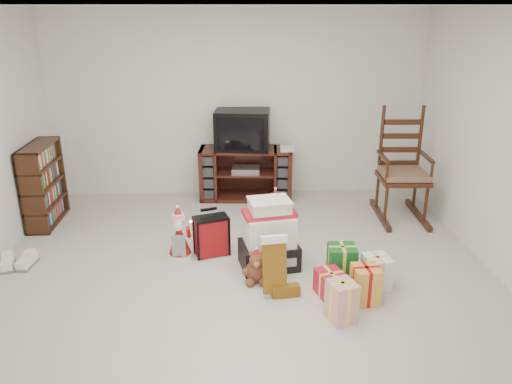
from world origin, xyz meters
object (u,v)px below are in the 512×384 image
(teddy_bear, at_px, (256,269))
(gift_cluster, at_px, (349,282))
(mrs_claus_figurine, at_px, (179,237))
(gift_pile, at_px, (269,238))
(rocking_chair, at_px, (401,179))
(santa_figurine, at_px, (275,215))
(crt_television, at_px, (242,129))
(bookshelf, at_px, (44,186))
(red_suitcase, at_px, (211,236))
(tv_stand, at_px, (246,174))
(sneaker_pair, at_px, (17,263))

(teddy_bear, height_order, gift_cluster, teddy_bear)
(mrs_claus_figurine, height_order, gift_cluster, mrs_claus_figurine)
(gift_pile, bearing_deg, rocking_chair, 25.70)
(mrs_claus_figurine, bearing_deg, santa_figurine, 27.92)
(santa_figurine, height_order, crt_television, crt_television)
(bookshelf, distance_m, mrs_claus_figurine, 1.97)
(rocking_chair, height_order, red_suitcase, rocking_chair)
(tv_stand, relative_size, santa_figurine, 2.33)
(mrs_claus_figurine, distance_m, crt_television, 1.98)
(mrs_claus_figurine, relative_size, gift_cluster, 0.63)
(mrs_claus_figurine, xyz_separation_m, sneaker_pair, (-1.63, -0.16, -0.17))
(tv_stand, xyz_separation_m, sneaker_pair, (-2.38, -1.83, -0.30))
(tv_stand, distance_m, red_suitcase, 1.71)
(santa_figurine, xyz_separation_m, sneaker_pair, (-2.69, -0.72, -0.16))
(bookshelf, bearing_deg, red_suitcase, -25.34)
(crt_television, bearing_deg, sneaker_pair, -135.17)
(tv_stand, distance_m, mrs_claus_figurine, 1.84)
(bookshelf, xyz_separation_m, crt_television, (2.40, 0.71, 0.49))
(mrs_claus_figurine, bearing_deg, crt_television, 67.28)
(rocking_chair, distance_m, red_suitcase, 2.52)
(santa_figurine, relative_size, mrs_claus_figurine, 0.96)
(gift_pile, bearing_deg, bookshelf, 144.56)
(santa_figurine, height_order, gift_cluster, santa_figurine)
(rocking_chair, bearing_deg, mrs_claus_figurine, -157.19)
(red_suitcase, distance_m, sneaker_pair, 1.98)
(mrs_claus_figurine, height_order, crt_television, crt_television)
(rocking_chair, distance_m, mrs_claus_figurine, 2.84)
(tv_stand, relative_size, gift_pile, 1.77)
(crt_television, bearing_deg, mrs_claus_figurine, -106.27)
(tv_stand, relative_size, red_suitcase, 2.47)
(mrs_claus_figurine, height_order, sneaker_pair, mrs_claus_figurine)
(red_suitcase, height_order, santa_figurine, santa_figurine)
(tv_stand, bearing_deg, gift_pile, -80.91)
(gift_cluster, bearing_deg, teddy_bear, 161.13)
(gift_pile, relative_size, sneaker_pair, 1.98)
(red_suitcase, height_order, mrs_claus_figurine, mrs_claus_figurine)
(tv_stand, distance_m, gift_cluster, 2.67)
(bookshelf, xyz_separation_m, gift_pile, (2.62, -1.24, -0.16))
(gift_pile, xyz_separation_m, teddy_bear, (-0.14, -0.30, -0.17))
(tv_stand, height_order, sneaker_pair, tv_stand)
(tv_stand, distance_m, crt_television, 0.61)
(gift_pile, bearing_deg, tv_stand, 85.05)
(crt_television, bearing_deg, tv_stand, -14.80)
(bookshelf, distance_m, santa_figurine, 2.80)
(tv_stand, xyz_separation_m, bookshelf, (-2.44, -0.70, 0.12))
(red_suitcase, distance_m, santa_figurine, 0.90)
(rocking_chair, bearing_deg, tv_stand, 162.50)
(mrs_claus_figurine, bearing_deg, gift_pile, -15.84)
(rocking_chair, bearing_deg, gift_pile, -141.71)
(teddy_bear, distance_m, gift_cluster, 0.88)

